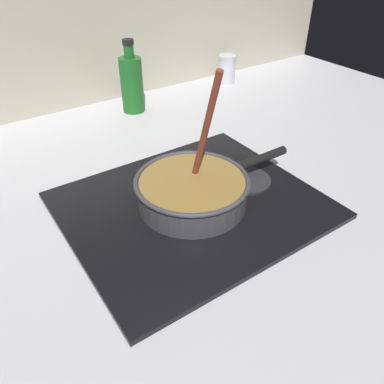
{
  "coord_description": "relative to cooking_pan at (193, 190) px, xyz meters",
  "views": [
    {
      "loc": [
        -0.35,
        -0.5,
        0.54
      ],
      "look_at": [
        0.04,
        0.07,
        0.04
      ],
      "focal_mm": 35.68,
      "sensor_mm": 36.0,
      "label": 1
    }
  ],
  "objects": [
    {
      "name": "spare_burner",
      "position": [
        0.16,
        -0.0,
        -0.03
      ],
      "size": [
        0.12,
        0.12,
        0.01
      ],
      "primitive_type": "cylinder",
      "color": "#262628",
      "rests_on": "hob_plate"
    },
    {
      "name": "cooking_pan",
      "position": [
        0.0,
        0.0,
        0.0
      ],
      "size": [
        0.41,
        0.26,
        0.32
      ],
      "color": "#38383D",
      "rests_on": "hob_plate"
    },
    {
      "name": "ground",
      "position": [
        -0.04,
        -0.07,
        -0.07
      ],
      "size": [
        2.4,
        1.6,
        0.04
      ],
      "primitive_type": "cube",
      "color": "#B7B7BC"
    },
    {
      "name": "burner_ring",
      "position": [
        -0.0,
        -0.0,
        -0.03
      ],
      "size": [
        0.19,
        0.19,
        0.01
      ],
      "primitive_type": "torus",
      "color": "#592D0C",
      "rests_on": "hob_plate"
    },
    {
      "name": "oil_bottle",
      "position": [
        0.14,
        0.57,
        0.05
      ],
      "size": [
        0.07,
        0.07,
        0.24
      ],
      "color": "#19591E",
      "rests_on": "ground"
    },
    {
      "name": "hob_plate",
      "position": [
        -0.0,
        -0.0,
        -0.04
      ],
      "size": [
        0.56,
        0.48,
        0.01
      ],
      "primitive_type": "cube",
      "color": "black",
      "rests_on": "ground"
    },
    {
      "name": "condiment_jar",
      "position": [
        0.59,
        0.61,
        0.01
      ],
      "size": [
        0.07,
        0.07,
        0.11
      ],
      "color": "silver",
      "rests_on": "ground"
    },
    {
      "name": "backsplash_wall",
      "position": [
        -0.04,
        0.72,
        0.23
      ],
      "size": [
        2.4,
        0.02,
        0.55
      ],
      "primitive_type": "cube",
      "color": "#B2A893",
      "rests_on": "ground"
    }
  ]
}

